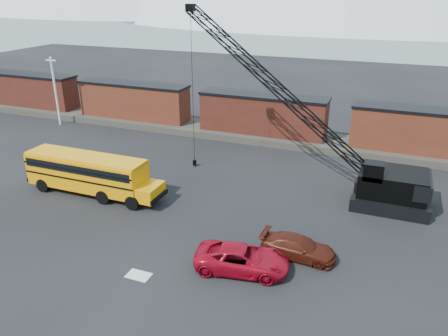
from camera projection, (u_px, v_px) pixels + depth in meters
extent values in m
plane|color=black|center=(165.00, 239.00, 28.76)|extent=(160.00, 160.00, 0.00)
cube|color=#4C473E|center=(262.00, 135.00, 47.49)|extent=(120.00, 5.00, 0.70)
cube|color=#4E1A16|center=(30.00, 90.00, 57.42)|extent=(13.50, 2.90, 4.00)
cube|color=black|center=(27.00, 74.00, 56.62)|extent=(13.70, 3.10, 0.25)
cube|color=black|center=(8.00, 100.00, 59.50)|extent=(2.20, 2.40, 0.60)
cube|color=black|center=(57.00, 106.00, 56.65)|extent=(2.20, 2.40, 0.60)
cube|color=#4D2016|center=(134.00, 101.00, 52.00)|extent=(13.50, 2.90, 4.00)
cube|color=black|center=(133.00, 84.00, 51.20)|extent=(13.70, 3.10, 0.25)
cube|color=black|center=(106.00, 111.00, 54.08)|extent=(2.20, 2.40, 0.60)
cube|color=black|center=(166.00, 118.00, 51.24)|extent=(2.20, 2.40, 0.60)
cube|color=#4E1A16|center=(263.00, 114.00, 46.58)|extent=(13.50, 2.90, 4.00)
cube|color=black|center=(264.00, 96.00, 45.79)|extent=(13.70, 3.10, 0.25)
cube|color=black|center=(226.00, 125.00, 48.66)|extent=(2.20, 2.40, 0.60)
cube|color=black|center=(301.00, 134.00, 45.82)|extent=(2.20, 2.40, 0.60)
cube|color=#4D2016|center=(425.00, 132.00, 41.16)|extent=(13.50, 2.90, 4.00)
cube|color=black|center=(429.00, 110.00, 40.37)|extent=(13.70, 3.10, 0.25)
cube|color=black|center=(376.00, 143.00, 43.24)|extent=(2.20, 2.40, 0.60)
cylinder|color=silver|center=(56.00, 92.00, 50.77)|extent=(0.24, 0.24, 8.00)
cube|color=silver|center=(51.00, 60.00, 49.38)|extent=(1.40, 0.12, 0.12)
cube|color=silver|center=(139.00, 275.00, 25.16)|extent=(1.40, 0.90, 0.02)
cube|color=orange|center=(87.00, 172.00, 34.49)|extent=(10.00, 2.50, 2.50)
cube|color=orange|center=(149.00, 192.00, 32.86)|extent=(1.60, 2.30, 1.10)
cube|color=orange|center=(85.00, 157.00, 33.98)|extent=(10.00, 2.30, 0.18)
cube|color=black|center=(75.00, 170.00, 33.13)|extent=(9.60, 0.05, 0.65)
cube|color=black|center=(96.00, 159.00, 35.29)|extent=(9.60, 0.05, 0.65)
cube|color=black|center=(159.00, 197.00, 32.69)|extent=(0.15, 2.45, 0.35)
cube|color=black|center=(39.00, 174.00, 36.58)|extent=(0.15, 2.50, 0.35)
cylinder|color=black|center=(43.00, 185.00, 35.20)|extent=(1.10, 0.35, 1.10)
cylinder|color=black|center=(63.00, 175.00, 37.18)|extent=(1.10, 0.35, 1.10)
cylinder|color=black|center=(103.00, 197.00, 33.24)|extent=(1.10, 0.35, 1.10)
cylinder|color=black|center=(120.00, 185.00, 35.21)|extent=(1.10, 0.35, 1.10)
cylinder|color=black|center=(132.00, 203.00, 32.36)|extent=(1.10, 0.35, 1.10)
cylinder|color=black|center=(148.00, 190.00, 34.33)|extent=(1.10, 0.35, 1.10)
imported|color=#9F071B|center=(242.00, 259.00, 25.37)|extent=(5.86, 3.44, 1.53)
imported|color=#45160C|center=(298.00, 247.00, 26.66)|extent=(4.70, 2.04, 1.35)
cube|color=black|center=(389.00, 209.00, 31.58)|extent=(5.50, 1.00, 1.00)
cube|color=black|center=(391.00, 191.00, 34.33)|extent=(5.50, 1.00, 1.00)
cube|color=black|center=(392.00, 183.00, 32.41)|extent=(4.80, 3.60, 1.80)
cube|color=black|center=(422.00, 185.00, 31.66)|extent=(1.20, 3.80, 1.20)
cube|color=black|center=(374.00, 171.00, 31.39)|extent=(1.40, 1.20, 1.30)
cube|color=black|center=(373.00, 174.00, 30.92)|extent=(1.20, 0.06, 0.90)
cube|color=black|center=(190.00, 8.00, 35.01)|extent=(0.70, 0.50, 0.60)
cylinder|color=black|center=(193.00, 93.00, 37.68)|extent=(0.04, 0.04, 13.49)
cube|color=black|center=(195.00, 163.00, 40.22)|extent=(0.25, 0.25, 0.50)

